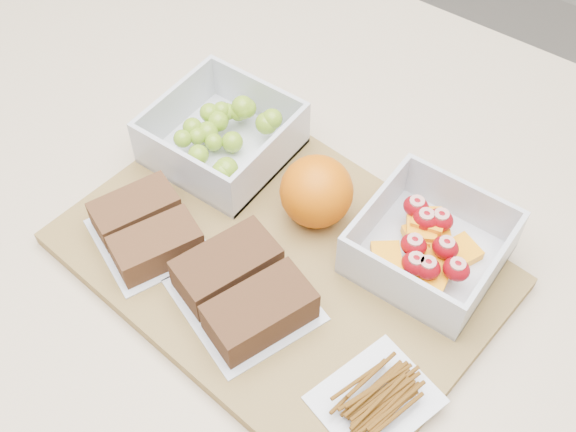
% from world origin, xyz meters
% --- Properties ---
extents(counter, '(1.20, 0.90, 0.90)m').
position_xyz_m(counter, '(0.00, 0.00, 0.45)').
color(counter, beige).
rests_on(counter, ground).
extents(cutting_board, '(0.45, 0.34, 0.02)m').
position_xyz_m(cutting_board, '(0.02, -0.03, 0.91)').
color(cutting_board, olive).
rests_on(cutting_board, counter).
extents(grape_container, '(0.14, 0.14, 0.06)m').
position_xyz_m(grape_container, '(-0.12, 0.05, 0.94)').
color(grape_container, silver).
rests_on(grape_container, cutting_board).
extents(fruit_container, '(0.13, 0.13, 0.06)m').
position_xyz_m(fruit_container, '(0.14, 0.05, 0.94)').
color(fruit_container, silver).
rests_on(fruit_container, cutting_board).
extents(orange, '(0.08, 0.08, 0.08)m').
position_xyz_m(orange, '(0.02, 0.04, 0.95)').
color(orange, '#E06305').
rests_on(orange, cutting_board).
extents(sandwich_bag_left, '(0.14, 0.13, 0.03)m').
position_xyz_m(sandwich_bag_left, '(-0.11, -0.09, 0.93)').
color(sandwich_bag_left, silver).
rests_on(sandwich_bag_left, cutting_board).
extents(sandwich_bag_center, '(0.16, 0.15, 0.04)m').
position_xyz_m(sandwich_bag_center, '(0.02, -0.09, 0.94)').
color(sandwich_bag_center, silver).
rests_on(sandwich_bag_center, cutting_board).
extents(pretzel_bag, '(0.11, 0.12, 0.02)m').
position_xyz_m(pretzel_bag, '(0.18, -0.11, 0.93)').
color(pretzel_bag, silver).
rests_on(pretzel_bag, cutting_board).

